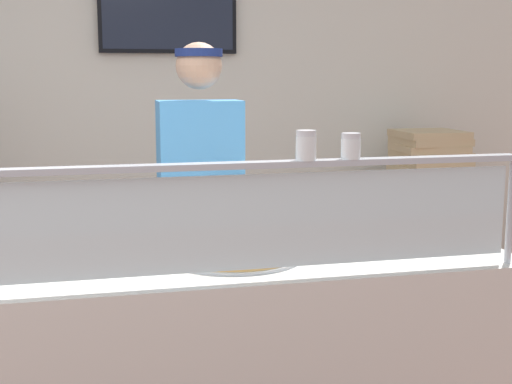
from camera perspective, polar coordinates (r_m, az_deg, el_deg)
name	(u,v)px	position (r m, az deg, el deg)	size (l,w,h in m)	color
shop_rear_unit	(171,114)	(4.70, -6.93, 6.30)	(6.41, 0.13, 2.70)	silver
serving_counter	(243,378)	(2.77, -1.09, -14.85)	(2.01, 0.73, 0.95)	silver
sneeze_guard	(262,204)	(2.26, 0.51, -0.99)	(1.83, 0.06, 0.39)	#B2B5BC
pizza_tray	(235,253)	(2.60, -1.71, -4.95)	(0.51, 0.51, 0.04)	#9EA0A8
pizza_server	(242,248)	(2.58, -1.14, -4.56)	(0.07, 0.28, 0.01)	#ADAFB7
parmesan_shaker	(306,147)	(2.28, 4.09, 3.65)	(0.07, 0.07, 0.10)	white
pepper_flake_shaker	(351,148)	(2.33, 7.71, 3.59)	(0.07, 0.07, 0.09)	white
worker_figure	(202,208)	(3.27, -4.42, -1.28)	(0.41, 0.50, 1.76)	#23232D
prep_shelf	(426,248)	(4.84, 13.67, -4.43)	(0.70, 0.55, 0.94)	#B7BABF
pizza_box_stack	(429,155)	(4.73, 13.90, 2.97)	(0.44, 0.43, 0.31)	tan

